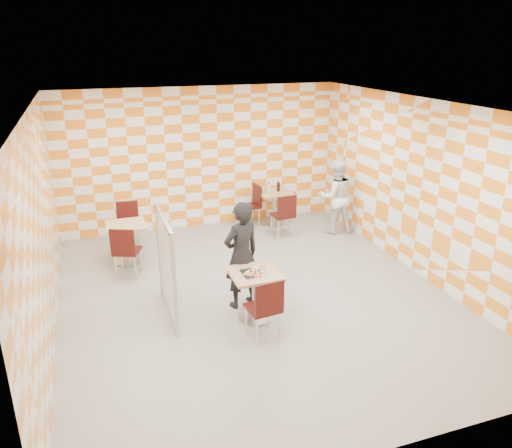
{
  "coord_description": "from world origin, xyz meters",
  "views": [
    {
      "loc": [
        -2.31,
        -6.77,
        3.88
      ],
      "look_at": [
        0.1,
        0.2,
        1.15
      ],
      "focal_mm": 35.0,
      "sensor_mm": 36.0,
      "label": 1
    }
  ],
  "objects": [
    {
      "name": "soda_bottle",
      "position": [
        1.6,
        3.02,
        0.85
      ],
      "size": [
        0.07,
        0.07,
        0.23
      ],
      "color": "black",
      "rests_on": "second_table"
    },
    {
      "name": "second_table",
      "position": [
        1.5,
        3.02,
        0.51
      ],
      "size": [
        0.7,
        0.7,
        0.75
      ],
      "color": "tan",
      "rests_on": "ground"
    },
    {
      "name": "main_table",
      "position": [
        -0.22,
        -0.66,
        0.51
      ],
      "size": [
        0.7,
        0.7,
        0.75
      ],
      "color": "tan",
      "rests_on": "ground"
    },
    {
      "name": "partition",
      "position": [
        -1.39,
        -0.11,
        0.79
      ],
      "size": [
        0.08,
        1.38,
        1.55
      ],
      "color": "white",
      "rests_on": "ground"
    },
    {
      "name": "man_white",
      "position": [
        2.55,
        2.14,
        0.79
      ],
      "size": [
        0.85,
        0.71,
        1.58
      ],
      "primitive_type": "imported",
      "rotation": [
        0.0,
        0.0,
        2.99
      ],
      "color": "white",
      "rests_on": "ground"
    },
    {
      "name": "pizza_on_foil",
      "position": [
        -0.22,
        -0.68,
        0.77
      ],
      "size": [
        0.4,
        0.4,
        0.04
      ],
      "color": "silver",
      "rests_on": "main_table"
    },
    {
      "name": "room_shell",
      "position": [
        0.0,
        0.54,
        1.5
      ],
      "size": [
        7.0,
        7.0,
        7.0
      ],
      "color": "gray",
      "rests_on": "ground"
    },
    {
      "name": "chair_empty_near",
      "position": [
        -1.86,
        1.36,
        0.54
      ],
      "size": [
        0.56,
        0.56,
        0.92
      ],
      "color": "#370D0B",
      "rests_on": "ground"
    },
    {
      "name": "empty_table",
      "position": [
        -1.78,
        1.98,
        0.51
      ],
      "size": [
        0.7,
        0.7,
        0.75
      ],
      "color": "tan",
      "rests_on": "ground"
    },
    {
      "name": "chair_second_front",
      "position": [
        1.42,
        2.21,
        0.54
      ],
      "size": [
        0.45,
        0.46,
        0.92
      ],
      "color": "#370D0B",
      "rests_on": "ground"
    },
    {
      "name": "sport_bottle",
      "position": [
        1.41,
        3.11,
        0.84
      ],
      "size": [
        0.06,
        0.06,
        0.2
      ],
      "color": "white",
      "rests_on": "second_table"
    },
    {
      "name": "chair_empty_far",
      "position": [
        -1.68,
        2.72,
        0.54
      ],
      "size": [
        0.46,
        0.47,
        0.92
      ],
      "color": "#370D0B",
      "rests_on": "ground"
    },
    {
      "name": "chair_main_front",
      "position": [
        -0.27,
        -1.26,
        0.54
      ],
      "size": [
        0.47,
        0.48,
        0.92
      ],
      "color": "#370D0B",
      "rests_on": "ground"
    },
    {
      "name": "chair_second_side",
      "position": [
        1.03,
        3.1,
        0.54
      ],
      "size": [
        0.47,
        0.46,
        0.92
      ],
      "color": "#370D0B",
      "rests_on": "ground"
    },
    {
      "name": "man_dark",
      "position": [
        -0.27,
        -0.21,
        0.84
      ],
      "size": [
        0.71,
        0.57,
        1.68
      ],
      "primitive_type": "imported",
      "rotation": [
        0.0,
        0.0,
        3.45
      ],
      "color": "black",
      "rests_on": "ground"
    }
  ]
}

